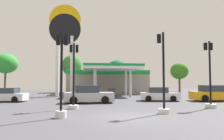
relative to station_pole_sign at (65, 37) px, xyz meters
The scene contains 15 objects.
ground_plane 20.41m from the station_pole_sign, 73.50° to the right, with size 90.00×90.00×0.00m, color #47474C.
gas_station 9.96m from the station_pole_sign, 34.33° to the left, with size 12.93×11.75×4.30m.
station_pole_sign is the anchor object (origin of this frame).
car_0 15.59m from the station_pole_sign, 39.56° to the right, with size 4.20×2.40×1.42m.
car_1 20.05m from the station_pole_sign, 30.68° to the right, with size 4.66×2.33×1.62m.
car_2 12.79m from the station_pole_sign, 71.86° to the right, with size 4.57×2.13×1.63m.
car_3 11.85m from the station_pole_sign, 122.63° to the right, with size 4.05×2.13×1.39m.
traffic_signal_0 15.55m from the station_pole_sign, 81.87° to the right, with size 0.76×0.76×4.85m.
traffic_signal_1 18.98m from the station_pole_sign, 85.10° to the right, with size 0.65×0.66×4.73m.
traffic_signal_2 20.33m from the station_pole_sign, 50.42° to the right, with size 0.80×0.80×5.09m.
traffic_signal_3 19.81m from the station_pole_sign, 65.56° to the right, with size 0.69×0.70×5.14m.
tree_0 15.34m from the station_pole_sign, 138.83° to the left, with size 4.23×4.23×7.01m.
tree_1 11.41m from the station_pole_sign, 88.27° to the left, with size 3.75×3.75×7.11m.
tree_2 15.95m from the station_pole_sign, 53.73° to the left, with size 3.48×3.48×6.40m.
tree_3 24.09m from the station_pole_sign, 25.05° to the left, with size 3.52×3.52×5.75m.
Camera 1 is at (-2.47, -11.84, 1.99)m, focal length 33.71 mm.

